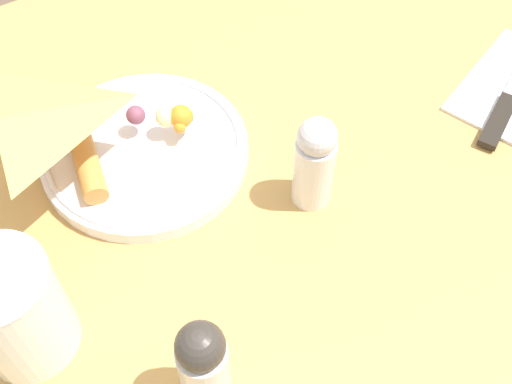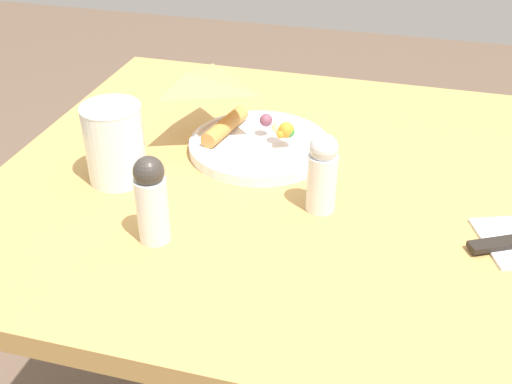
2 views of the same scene
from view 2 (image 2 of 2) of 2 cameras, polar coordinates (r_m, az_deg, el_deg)
name	(u,v)px [view 2 (image 2 of 2)]	position (r m, az deg, el deg)	size (l,w,h in m)	color
dining_table	(335,257)	(0.97, 7.07, -5.79)	(0.96, 0.75, 0.77)	tan
plate_pizza	(259,141)	(0.96, 0.29, 4.51)	(0.21, 0.21, 0.05)	white
milk_glass	(115,145)	(0.89, -12.45, 4.09)	(0.08, 0.08, 0.11)	white
salt_shaker	(322,173)	(0.81, 5.91, 1.72)	(0.04, 0.04, 0.11)	silver
pepper_shaker	(152,199)	(0.76, -9.27, -0.64)	(0.04, 0.04, 0.11)	silver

